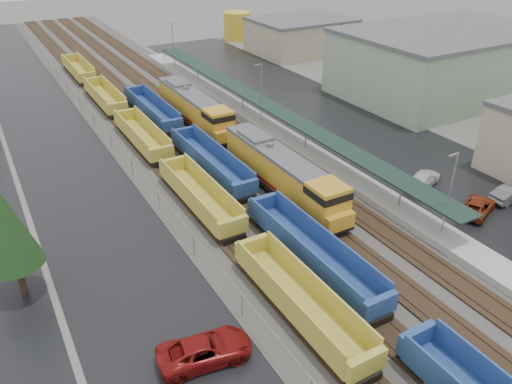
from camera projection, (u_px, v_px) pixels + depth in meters
ballast_strip at (165, 114)px, 68.35m from camera, size 20.00×160.00×0.08m
trackbed at (165, 113)px, 68.29m from camera, size 14.60×160.00×0.22m
west_parking_lot at (50, 135)px, 61.86m from camera, size 10.00×160.00×0.02m
east_commuter_lot at (320, 112)px, 69.01m from camera, size 16.00×100.00×0.02m
station_platform at (261, 120)px, 64.55m from camera, size 3.00×80.00×8.00m
chainlink_fence at (96, 119)px, 62.28m from camera, size 0.08×160.04×2.02m
industrial_buildings at (445, 71)px, 71.92m from camera, size 32.52×75.30×9.50m
tree_west_near at (5, 226)px, 33.26m from camera, size 3.96×3.96×9.00m
tree_east at (340, 46)px, 75.83m from camera, size 4.40×4.40×10.00m
locomotive_lead at (284, 174)px, 47.54m from camera, size 2.93×19.32×4.37m
locomotive_trail at (195, 109)px, 63.46m from camera, size 2.93×19.32×4.37m
well_string_yellow at (200, 196)px, 46.03m from camera, size 2.77×112.98×2.46m
well_string_blue at (312, 251)px, 38.49m from camera, size 2.77×89.52×2.45m
storage_tank at (237, 26)px, 107.69m from camera, size 5.75×5.75×5.75m
parked_car_west_c at (205, 350)px, 30.32m from camera, size 3.45×6.15×1.62m
parked_car_east_b at (477, 207)px, 45.42m from camera, size 3.98×5.47×1.38m
parked_car_east_c at (424, 179)px, 50.04m from camera, size 3.81×5.51×1.48m
parked_car_east_e at (511, 194)px, 47.35m from camera, size 1.65×4.63×1.52m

